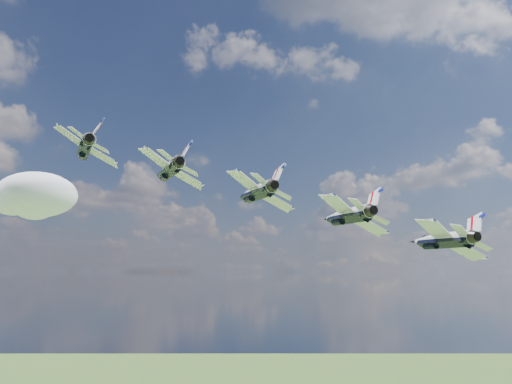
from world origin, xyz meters
TOP-DOWN VIEW (x-y plane):
  - cloud_far at (43.96, 249.75)m, footprint 63.19×49.65m
  - jet_0 at (0.64, 6.93)m, footprint 14.15×16.71m
  - jet_1 at (9.76, -1.38)m, footprint 14.15×16.71m
  - jet_2 at (18.88, -9.68)m, footprint 14.15×16.71m
  - jet_3 at (28.00, -17.98)m, footprint 14.15×16.71m
  - jet_4 at (37.12, -26.28)m, footprint 14.15×16.71m

SIDE VIEW (x-z plane):
  - jet_4 at x=37.12m, z-range 141.97..150.56m
  - jet_3 at x=28.00m, z-range 145.33..153.92m
  - jet_2 at x=18.88m, z-range 148.69..157.28m
  - jet_1 at x=9.76m, z-range 152.05..160.64m
  - jet_0 at x=0.64m, z-range 155.41..164.00m
  - cloud_far at x=43.96m, z-range 169.03..193.85m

